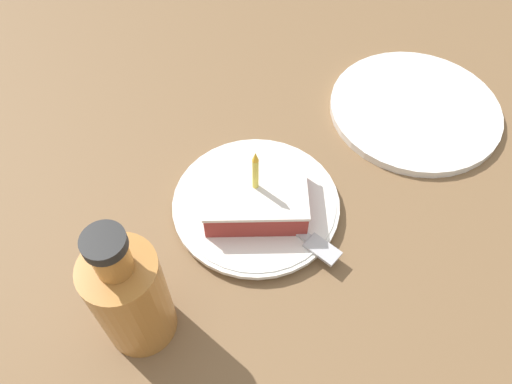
{
  "coord_description": "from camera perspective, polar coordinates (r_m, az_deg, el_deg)",
  "views": [
    {
      "loc": [
        0.38,
        -0.02,
        0.57
      ],
      "look_at": [
        -0.01,
        -0.02,
        0.04
      ],
      "focal_mm": 35.0,
      "sensor_mm": 36.0,
      "label": 1
    }
  ],
  "objects": [
    {
      "name": "bottle",
      "position": [
        0.55,
        -14.22,
        -11.45
      ],
      "size": [
        0.08,
        0.08,
        0.2
      ],
      "color": "#B27233",
      "rests_on": "ground_plane"
    },
    {
      "name": "plate",
      "position": [
        0.68,
        -0.0,
        -1.38
      ],
      "size": [
        0.23,
        0.23,
        0.02
      ],
      "color": "white",
      "rests_on": "ground_plane"
    },
    {
      "name": "fork",
      "position": [
        0.65,
        3.77,
        -3.81
      ],
      "size": [
        0.14,
        0.15,
        0.0
      ],
      "color": "#B2B2B7",
      "rests_on": "plate"
    },
    {
      "name": "ground_plane",
      "position": [
        0.7,
        1.32,
        -3.11
      ],
      "size": [
        2.4,
        2.4,
        0.04
      ],
      "color": "brown",
      "rests_on": "ground"
    },
    {
      "name": "cake_slice",
      "position": [
        0.65,
        -0.07,
        -0.11
      ],
      "size": [
        0.1,
        0.13,
        0.11
      ],
      "color": "#99332D",
      "rests_on": "plate"
    },
    {
      "name": "side_plate",
      "position": [
        0.84,
        17.69,
        9.01
      ],
      "size": [
        0.27,
        0.27,
        0.01
      ],
      "color": "white",
      "rests_on": "ground_plane"
    }
  ]
}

